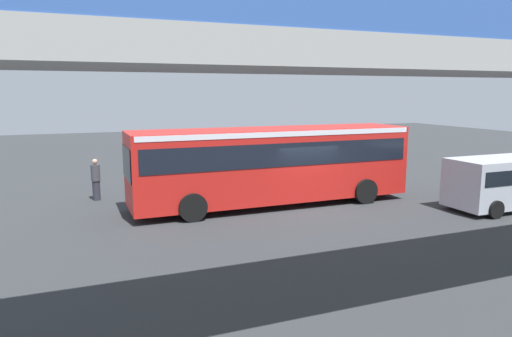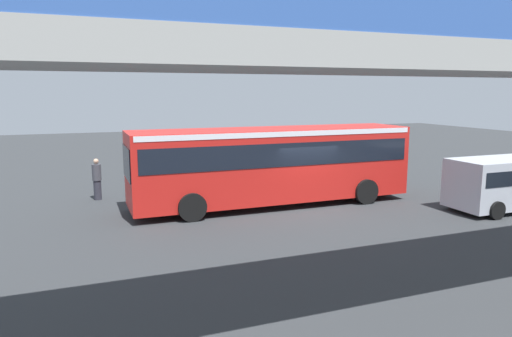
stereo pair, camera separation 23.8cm
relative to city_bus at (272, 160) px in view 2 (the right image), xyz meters
The scene contains 8 objects.
ground 2.27m from the city_bus, 141.72° to the left, with size 80.00×80.00×0.00m, color #2D3033.
city_bus is the anchor object (origin of this frame).
parked_van 9.29m from the city_bus, 153.99° to the left, with size 4.80×2.17×2.05m.
pedestrian 7.64m from the city_bus, 27.90° to the right, with size 0.38×0.38×1.79m.
traffic_sign 4.72m from the city_bus, 33.81° to the right, with size 0.08×0.60×2.80m.
lane_dash_leftmost 5.98m from the city_bus, 151.41° to the right, with size 2.00×0.20×0.01m, color silver.
lane_dash_left 3.45m from the city_bus, 109.99° to the right, with size 2.00×0.20×0.01m, color silver.
lane_dash_centre 4.47m from the city_bus, 42.08° to the right, with size 2.00×0.20×0.01m, color silver.
Camera 2 is at (8.35, 16.39, 4.60)m, focal length 32.50 mm.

